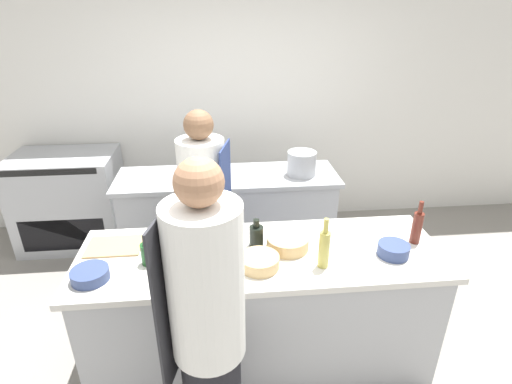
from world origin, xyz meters
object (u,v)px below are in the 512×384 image
(bottle_cooking_oil, at_px, (173,239))
(chef_at_stove, at_px, (204,213))
(bottle_vinegar, at_px, (256,235))
(cup, at_px, (222,258))
(oven_range, at_px, (70,200))
(bottle_wine, at_px, (148,253))
(bowl_wooden_salad, at_px, (259,262))
(stockpot, at_px, (302,163))
(bowl_mixing_large, at_px, (90,275))
(chef_at_prep_near, at_px, (208,335))
(bowl_ceramic_blue, at_px, (393,250))
(bottle_sauce, at_px, (417,226))
(bowl_prep_small, at_px, (288,242))
(bottle_olive_oil, at_px, (188,220))
(bottle_water, at_px, (324,248))

(bottle_cooking_oil, bearing_deg, chef_at_stove, 76.61)
(bottle_cooking_oil, bearing_deg, bottle_vinegar, 6.91)
(cup, bearing_deg, bottle_cooking_oil, 156.40)
(oven_range, bearing_deg, cup, -50.43)
(bottle_vinegar, bearing_deg, oven_range, 136.45)
(bottle_wine, xyz_separation_m, bowl_wooden_salad, (0.65, -0.10, -0.03))
(cup, height_order, stockpot, stockpot)
(oven_range, height_order, bowl_mixing_large, oven_range)
(bowl_mixing_large, bearing_deg, chef_at_prep_near, -36.41)
(bottle_vinegar, bearing_deg, bowl_wooden_salad, -91.06)
(oven_range, relative_size, chef_at_stove, 0.61)
(chef_at_stove, distance_m, bowl_wooden_salad, 0.92)
(stockpot, bearing_deg, bottle_cooking_oil, -130.78)
(bowl_ceramic_blue, relative_size, stockpot, 0.74)
(bottle_sauce, distance_m, cup, 1.25)
(bottle_wine, distance_m, stockpot, 1.71)
(chef_at_stove, bearing_deg, bottle_vinegar, 42.44)
(chef_at_stove, distance_m, bowl_ceramic_blue, 1.42)
(bottle_vinegar, height_order, bottle_cooking_oil, bottle_cooking_oil)
(chef_at_prep_near, relative_size, bottle_cooking_oil, 5.89)
(bottle_sauce, relative_size, bowl_prep_small, 1.10)
(stockpot, bearing_deg, oven_range, 166.75)
(chef_at_prep_near, distance_m, bowl_wooden_salad, 0.59)
(chef_at_stove, height_order, bottle_cooking_oil, chef_at_stove)
(bottle_olive_oil, relative_size, bottle_vinegar, 1.32)
(stockpot, bearing_deg, bowl_mixing_large, -136.81)
(chef_at_prep_near, xyz_separation_m, bottle_sauce, (1.32, 0.68, 0.11))
(oven_range, distance_m, bottle_vinegar, 2.45)
(oven_range, xyz_separation_m, bowl_prep_small, (1.94, -1.70, 0.45))
(bowl_prep_small, bearing_deg, bottle_olive_oil, 158.52)
(bottle_wine, distance_m, bowl_ceramic_blue, 1.47)
(bowl_prep_small, height_order, cup, cup)
(bowl_mixing_large, bearing_deg, bowl_wooden_salad, 1.40)
(bottle_sauce, height_order, bowl_prep_small, bottle_sauce)
(bottle_cooking_oil, xyz_separation_m, bowl_ceramic_blue, (1.33, -0.13, -0.08))
(bottle_vinegar, height_order, stockpot, stockpot)
(bottle_sauce, bearing_deg, cup, -174.09)
(bottle_water, bearing_deg, bottle_cooking_oil, 167.34)
(bowl_ceramic_blue, relative_size, cup, 1.97)
(bowl_wooden_salad, relative_size, cup, 2.40)
(bottle_cooking_oil, xyz_separation_m, bottle_sauce, (1.53, 0.00, -0.00))
(oven_range, relative_size, bottle_wine, 5.46)
(bowl_ceramic_blue, height_order, stockpot, stockpot)
(cup, bearing_deg, chef_at_prep_near, -97.94)
(bottle_cooking_oil, distance_m, cup, 0.32)
(bottle_wine, relative_size, cup, 1.88)
(chef_at_prep_near, bearing_deg, bottle_vinegar, -7.84)
(cup, bearing_deg, bottle_olive_oil, 119.21)
(bottle_cooking_oil, bearing_deg, bowl_prep_small, 1.13)
(oven_range, height_order, bottle_olive_oil, bottle_olive_oil)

